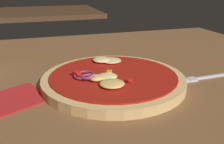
% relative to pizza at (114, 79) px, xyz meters
% --- Properties ---
extents(dining_table, '(1.15, 0.98, 0.03)m').
position_rel_pizza_xyz_m(dining_table, '(-0.00, 0.02, -0.03)').
color(dining_table, brown).
rests_on(dining_table, ground).
extents(pizza, '(0.30, 0.30, 0.03)m').
position_rel_pizza_xyz_m(pizza, '(0.00, 0.00, 0.00)').
color(pizza, tan).
rests_on(pizza, dining_table).
extents(fork, '(0.16, 0.02, 0.01)m').
position_rel_pizza_xyz_m(fork, '(0.19, -0.03, -0.01)').
color(fork, silver).
rests_on(fork, dining_table).
extents(napkin, '(0.18, 0.16, 0.00)m').
position_rel_pizza_xyz_m(napkin, '(-0.22, -0.03, -0.01)').
color(napkin, '#B21E1E').
rests_on(napkin, dining_table).
extents(background_table, '(0.68, 0.62, 0.03)m').
position_rel_pizza_xyz_m(background_table, '(-0.03, 1.41, -0.03)').
color(background_table, '#4C301C').
rests_on(background_table, ground).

